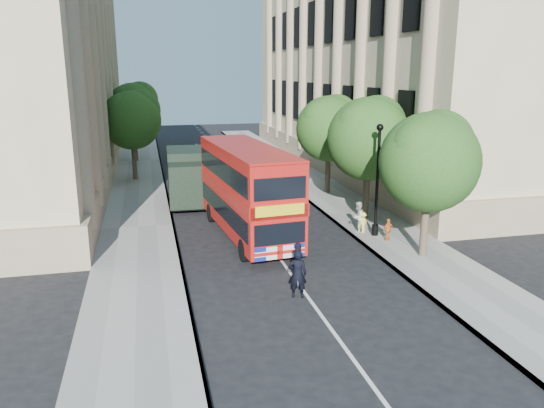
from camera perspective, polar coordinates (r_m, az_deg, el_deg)
ground at (r=18.29m, az=4.20°, el=-10.38°), size 120.00×120.00×0.00m
pavement_right at (r=29.01m, az=9.11°, el=-0.99°), size 3.50×80.00×0.12m
pavement_left at (r=26.90m, az=-14.21°, el=-2.48°), size 3.50×80.00×0.12m
building_right at (r=44.10m, az=12.48°, el=15.77°), size 12.00×38.00×18.00m
building_left at (r=40.77m, az=-26.64°, el=14.79°), size 12.00×38.00×18.00m
tree_right_near at (r=22.06m, az=16.64°, el=4.90°), size 4.00×4.00×6.08m
tree_right_mid at (r=27.34m, az=10.42°, el=7.40°), size 4.20×4.20×6.37m
tree_right_far at (r=32.90m, az=6.20°, el=8.45°), size 4.00×4.00×6.15m
tree_left_far at (r=37.99m, az=-14.81°, el=9.04°), size 4.00×4.00×6.30m
tree_left_back at (r=45.94m, az=-14.66°, el=10.21°), size 4.20×4.20×6.65m
lamp_post at (r=24.58m, az=11.24°, el=2.02°), size 0.32×0.32×5.16m
double_decker_bus at (r=24.37m, az=-2.72°, el=1.66°), size 3.22×9.18×4.15m
box_van at (r=30.94m, az=-9.04°, el=2.74°), size 2.36×5.48×3.10m
police_constable at (r=18.24m, az=2.78°, el=-7.51°), size 0.71×0.57×1.71m
woman_pedestrian at (r=25.31m, az=9.22°, el=-1.39°), size 0.91×0.89×1.47m
child_a at (r=24.39m, az=12.39°, el=-2.71°), size 0.64×0.41×1.02m
child_b at (r=25.33m, az=9.73°, el=-1.96°), size 0.74×0.64×1.00m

